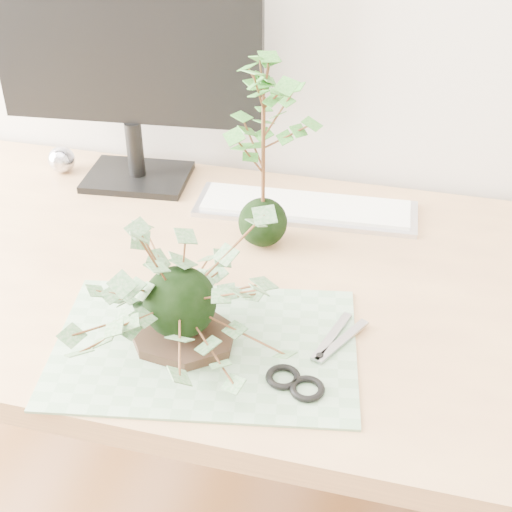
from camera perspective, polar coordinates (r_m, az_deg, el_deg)
name	(u,v)px	position (r m, az deg, el deg)	size (l,w,h in m)	color
desk	(277,322)	(1.18, 1.73, -5.27)	(1.60, 0.70, 0.74)	tan
cutting_mat	(205,346)	(1.00, -4.08, -7.22)	(0.42, 0.28, 0.00)	gray
stone_dish	(182,335)	(1.01, -5.93, -6.29)	(0.16, 0.16, 0.01)	black
ivy_kokedama	(178,274)	(0.94, -6.30, -1.44)	(0.33, 0.33, 0.20)	black
maple_kokedama	(264,110)	(1.10, 0.61, 11.61)	(0.19, 0.19, 0.34)	black
keyboard	(306,208)	(1.30, 3.99, 3.87)	(0.41, 0.14, 0.02)	silver
monitor	(127,53)	(1.34, -10.29, 15.67)	(0.49, 0.16, 0.43)	black
foil_ball	(62,160)	(1.48, -15.29, 7.45)	(0.05, 0.05, 0.05)	silver
scissors	(312,374)	(0.95, 4.50, -9.43)	(0.10, 0.19, 0.01)	gray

